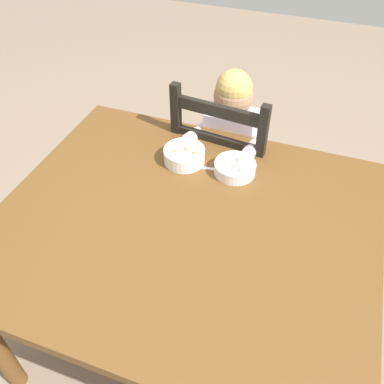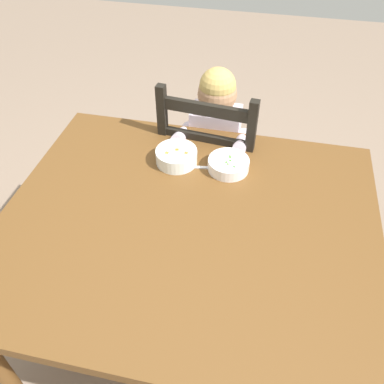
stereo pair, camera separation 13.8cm
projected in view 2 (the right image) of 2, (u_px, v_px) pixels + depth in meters
The scene contains 7 objects.
ground_plane at pixel (189, 326), 1.90m from camera, with size 8.00×8.00×0.00m, color gray.
dining_table at pixel (188, 237), 1.46m from camera, with size 1.30×1.10×0.72m.
dining_chair at pixel (212, 167), 2.00m from camera, with size 0.46×0.46×0.95m.
child_figure at pixel (214, 138), 1.87m from camera, with size 0.32×0.31×0.97m.
bowl_of_peas at pixel (229, 164), 1.58m from camera, with size 0.16×0.16×0.05m.
bowl_of_carrots at pixel (176, 156), 1.61m from camera, with size 0.16×0.16×0.06m.
spoon at pixel (192, 167), 1.60m from camera, with size 0.14×0.04×0.01m.
Camera 2 is at (0.22, -0.92, 1.76)m, focal length 38.24 mm.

